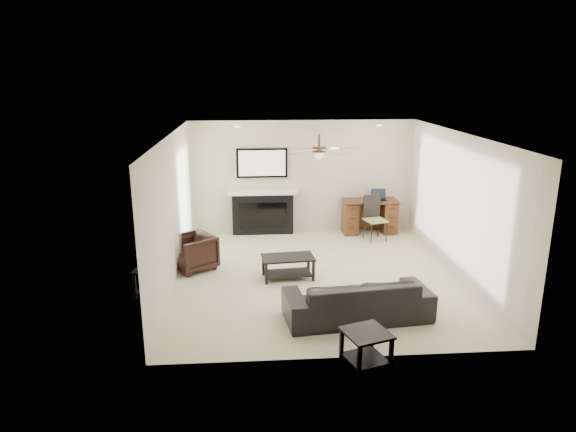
# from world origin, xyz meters

# --- Properties ---
(room_shell) EXTENTS (5.50, 5.54, 2.52)m
(room_shell) POSITION_xyz_m (0.19, 0.08, 1.68)
(room_shell) COLOR beige
(room_shell) RESTS_ON ground
(sofa) EXTENTS (2.20, 1.06, 0.62)m
(sofa) POSITION_xyz_m (0.36, -1.68, 0.31)
(sofa) COLOR black
(sofa) RESTS_ON ground
(armchair) EXTENTS (0.99, 0.98, 0.65)m
(armchair) POSITION_xyz_m (-2.24, 0.47, 0.33)
(armchair) COLOR black
(armchair) RESTS_ON ground
(coffee_table) EXTENTS (0.94, 0.58, 0.40)m
(coffee_table) POSITION_xyz_m (-0.54, -0.08, 0.20)
(coffee_table) COLOR black
(coffee_table) RESTS_ON ground
(end_table_near) EXTENTS (0.66, 0.66, 0.45)m
(end_table_near) POSITION_xyz_m (0.21, -2.93, 0.23)
(end_table_near) COLOR black
(end_table_near) RESTS_ON ground
(end_table_left) EXTENTS (0.59, 0.59, 0.45)m
(end_table_left) POSITION_xyz_m (-2.79, -0.58, 0.23)
(end_table_left) COLOR black
(end_table_left) RESTS_ON ground
(fireplace_unit) EXTENTS (1.52, 0.34, 1.91)m
(fireplace_unit) POSITION_xyz_m (-0.91, 2.58, 0.95)
(fireplace_unit) COLOR black
(fireplace_unit) RESTS_ON ground
(desk) EXTENTS (1.22, 0.56, 0.76)m
(desk) POSITION_xyz_m (1.48, 2.44, 0.38)
(desk) COLOR #3C1B0F
(desk) RESTS_ON ground
(desk_chair) EXTENTS (0.52, 0.53, 0.97)m
(desk_chair) POSITION_xyz_m (1.48, 1.89, 0.48)
(desk_chair) COLOR black
(desk_chair) RESTS_ON ground
(laptop) EXTENTS (0.33, 0.24, 0.23)m
(laptop) POSITION_xyz_m (1.68, 2.42, 0.88)
(laptop) COLOR black
(laptop) RESTS_ON desk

